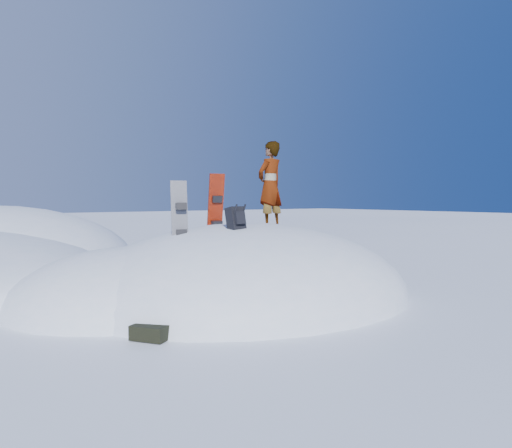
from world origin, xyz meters
TOP-DOWN VIEW (x-y plane):
  - ground at (0.00, 0.00)m, footprint 120.00×120.00m
  - snow_mound at (-0.17, 0.24)m, footprint 8.00×6.00m
  - rock_outcrop at (3.72, 3.01)m, footprint 4.68×4.41m
  - snowboard_red at (-0.42, 0.46)m, footprint 0.37×0.35m
  - snowboard_dark at (-1.47, -0.01)m, footprint 0.39×0.39m
  - backpack at (-0.60, -0.56)m, footprint 0.33×0.37m
  - gear_pile at (-2.61, -1.55)m, footprint 1.00×0.84m
  - person at (1.06, 0.54)m, footprint 0.79×0.61m

SIDE VIEW (x-z plane):
  - ground at x=0.00m, z-range 0.00..0.00m
  - snow_mound at x=-0.17m, z-range -1.50..1.50m
  - rock_outcrop at x=3.72m, z-range -0.82..0.85m
  - gear_pile at x=-2.61m, z-range 0.00..0.26m
  - snowboard_dark at x=-1.47m, z-range 0.74..2.35m
  - backpack at x=-0.60m, z-range 1.38..1.88m
  - snowboard_red at x=-0.42m, z-range 0.81..2.52m
  - person at x=1.06m, z-range 1.32..3.25m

